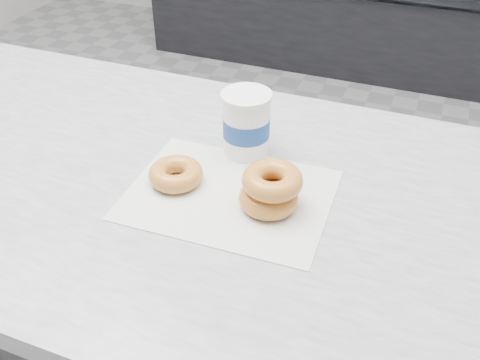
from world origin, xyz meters
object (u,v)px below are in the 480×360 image
at_px(donut_stack, 270,189).
at_px(counter, 110,310).
at_px(donut_single, 176,174).
at_px(coffee_cup, 246,123).

bearing_deg(donut_stack, counter, 177.74).
bearing_deg(donut_single, donut_stack, -1.25).
height_order(donut_stack, coffee_cup, coffee_cup).
relative_size(donut_stack, coffee_cup, 1.14).
bearing_deg(donut_stack, donut_single, 178.75).
xyz_separation_m(donut_single, donut_stack, (0.17, -0.00, 0.02)).
distance_m(donut_single, coffee_cup, 0.16).
relative_size(counter, coffee_cup, 24.83).
height_order(counter, donut_stack, donut_stack).
distance_m(donut_stack, coffee_cup, 0.17).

